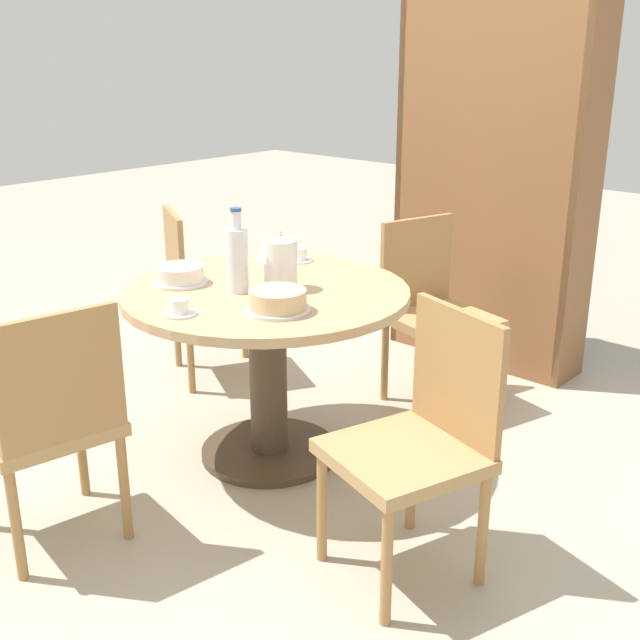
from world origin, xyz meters
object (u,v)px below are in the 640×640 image
at_px(chair_b, 419,439).
at_px(cake_second, 180,275).
at_px(cake_main, 278,301).
at_px(cup_a, 268,256).
at_px(chair_c, 433,308).
at_px(cup_c, 299,256).
at_px(cup_b, 180,308).
at_px(chair_d, 204,289).
at_px(bookshelf, 492,188).
at_px(water_bottle, 237,258).
at_px(coffee_pot, 280,262).
at_px(chair_a, 50,419).

relative_size(chair_b, cake_second, 3.94).
relative_size(cake_main, cup_a, 1.93).
distance_m(chair_c, cup_c, 0.68).
xyz_separation_m(chair_c, cup_c, (-0.37, -0.50, 0.28)).
bearing_deg(chair_c, cup_b, -172.45).
height_order(chair_c, cake_main, chair_c).
relative_size(chair_d, cake_second, 3.94).
bearing_deg(bookshelf, cup_b, 87.91).
height_order(bookshelf, cup_c, bookshelf).
height_order(bookshelf, water_bottle, bookshelf).
distance_m(chair_d, water_bottle, 0.98).
xyz_separation_m(chair_b, bookshelf, (-0.81, 1.73, 0.45)).
bearing_deg(cake_second, chair_c, 65.60).
distance_m(water_bottle, cake_second, 0.28).
relative_size(water_bottle, cup_c, 2.66).
bearing_deg(coffee_pot, chair_d, 159.02).
bearing_deg(cake_second, water_bottle, 17.49).
distance_m(water_bottle, cup_c, 0.51).
xyz_separation_m(chair_d, cup_b, (0.82, -0.79, 0.28)).
height_order(chair_a, cup_a, chair_a).
relative_size(chair_c, water_bottle, 2.65).
relative_size(chair_c, cake_second, 3.94).
relative_size(bookshelf, cake_main, 8.32).
bearing_deg(cup_c, cup_b, -76.71).
bearing_deg(cake_main, water_bottle, 166.53).
height_order(chair_d, cup_c, chair_d).
xyz_separation_m(cake_main, cup_b, (-0.23, -0.25, -0.02)).
distance_m(chair_d, cup_c, 0.69).
bearing_deg(chair_a, chair_b, 134.91).
relative_size(chair_b, bookshelf, 0.44).
bearing_deg(coffee_pot, cup_c, 123.63).
bearing_deg(chair_a, cup_c, -166.09).
height_order(cup_a, cup_c, same).
bearing_deg(chair_c, cake_main, -162.04).
xyz_separation_m(chair_a, chair_b, (0.96, 0.69, 0.00)).
bearing_deg(chair_b, water_bottle, -169.58).
xyz_separation_m(bookshelf, cup_c, (-0.26, -1.14, -0.18)).
xyz_separation_m(cup_a, cup_b, (0.29, -0.71, 0.00)).
bearing_deg(chair_d, bookshelf, -99.73).
distance_m(coffee_pot, cup_b, 0.47).
xyz_separation_m(cake_main, cake_second, (-0.53, -0.01, -0.00)).
bearing_deg(chair_b, bookshelf, 132.23).
height_order(water_bottle, cake_main, water_bottle).
relative_size(chair_d, cake_main, 3.66).
height_order(bookshelf, cup_a, bookshelf).
distance_m(chair_a, chair_b, 1.18).
height_order(chair_b, chair_c, same).
distance_m(chair_b, coffee_pot, 0.95).
xyz_separation_m(water_bottle, cup_c, (-0.14, 0.48, -0.11)).
bearing_deg(cup_c, cup_a, -140.79).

